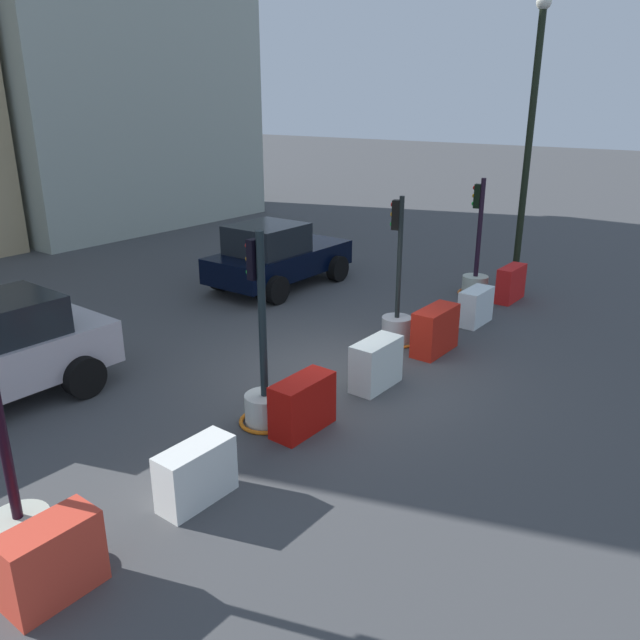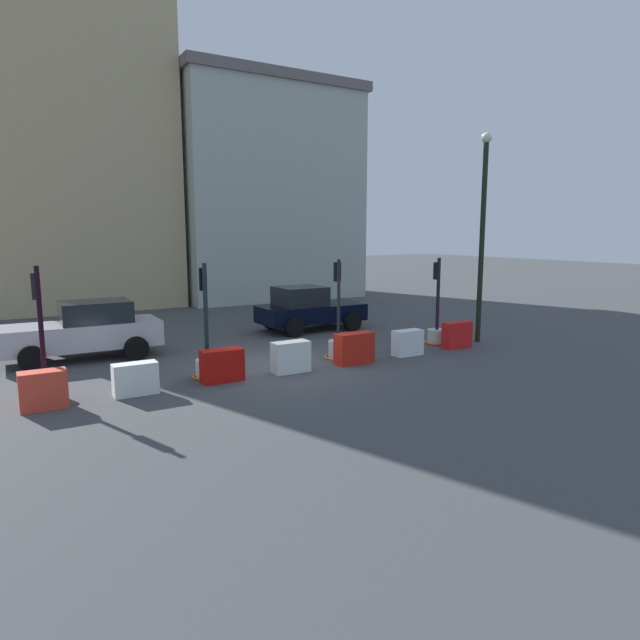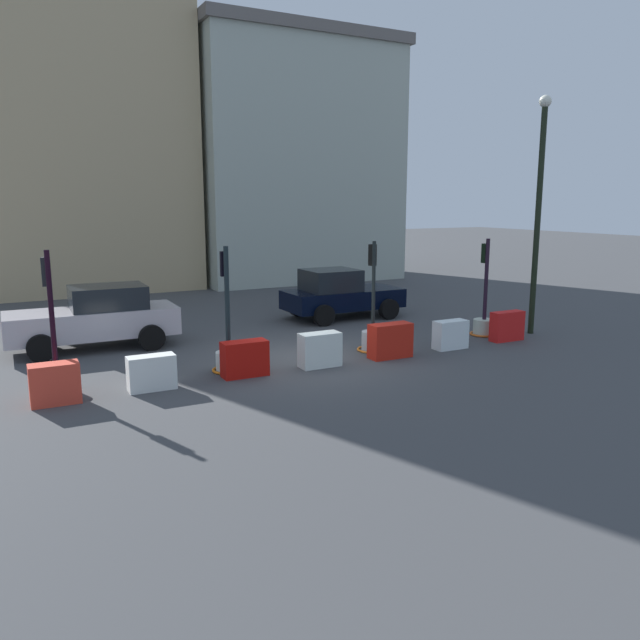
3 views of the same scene
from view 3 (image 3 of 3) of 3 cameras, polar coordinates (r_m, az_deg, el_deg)
The scene contains 17 objects.
ground_plane at distance 16.46m, azimuth -1.30°, elevation -3.59°, with size 120.00×120.00×0.00m, color #414244.
traffic_light_0 at distance 14.70m, azimuth -22.92°, elevation -3.79°, with size 0.65×0.65×3.09m.
traffic_light_1 at distance 15.39m, azimuth -8.33°, elevation -2.68°, with size 0.83×0.83×3.04m.
traffic_light_2 at distance 17.37m, azimuth 4.82°, elevation -1.09°, with size 0.88×0.88×3.02m.
traffic_light_3 at distance 19.94m, azimuth 14.70°, elevation 0.15°, with size 0.85×0.85×2.97m.
construction_barrier_0 at distance 13.93m, azimuth -22.98°, elevation -5.36°, with size 0.97×0.48×0.85m.
construction_barrier_1 at distance 14.27m, azimuth -15.07°, elevation -4.65°, with size 1.03×0.44×0.77m.
construction_barrier_2 at distance 14.92m, azimuth -6.86°, elevation -3.52°, with size 1.09×0.48×0.85m.
construction_barrier_3 at distance 15.65m, azimuth -0.02°, elevation -2.73°, with size 1.04×0.48×0.86m.
construction_barrier_4 at distance 16.63m, azimuth 6.41°, elevation -1.88°, with size 1.16×0.49×0.91m.
construction_barrier_5 at distance 17.91m, azimuth 11.78°, elevation -1.31°, with size 0.98×0.44×0.80m.
construction_barrier_6 at distance 19.33m, azimuth 16.65°, elevation -0.54°, with size 1.06×0.38×0.88m.
car_black_sedan at distance 22.02m, azimuth 1.80°, elevation 2.35°, with size 4.16×2.24×1.74m.
car_silver_hatchback at distance 18.58m, azimuth -19.68°, elevation 0.19°, with size 4.58×2.19×1.76m.
building_main_facade at distance 31.88m, azimuth -21.94°, elevation 18.22°, with size 10.57×6.87×17.14m.
building_corner_block at distance 34.50m, azimuth -3.52°, elevation 14.23°, with size 10.76×8.75×12.23m.
street_lamp_post at distance 20.30m, azimuth 19.29°, elevation 10.08°, with size 0.36×0.36×7.13m.
Camera 3 is at (-7.14, -14.25, 4.11)m, focal length 35.17 mm.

